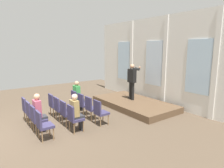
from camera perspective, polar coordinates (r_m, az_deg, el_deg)
ground_plane at (r=7.40m, az=-22.71°, el=-12.51°), size 15.94×15.94×0.00m
rear_partition at (r=10.10m, az=12.56°, el=6.59°), size 8.98×0.14×4.31m
stage_platform at (r=9.49m, az=6.36°, el=-5.79°), size 4.07×2.17×0.28m
speaker at (r=9.50m, az=5.93°, el=1.43°), size 0.50×0.69×1.76m
mic_stand at (r=10.06m, az=5.38°, el=-2.03°), size 0.28×0.28×1.55m
chair_r0_c0 at (r=8.78m, az=-10.47°, el=-4.56°), size 0.46×0.44×0.94m
audience_r0_c0 at (r=8.76m, az=-10.05°, el=-3.07°), size 0.36×0.39×1.38m
chair_r0_c1 at (r=8.22m, az=-8.49°, el=-5.55°), size 0.46×0.44×0.94m
chair_r0_c2 at (r=7.67m, az=-6.22°, el=-6.67°), size 0.46×0.44×0.94m
chair_r0_c3 at (r=7.14m, az=-3.59°, el=-7.94°), size 0.46×0.44×0.94m
chair_r1_c0 at (r=8.41m, az=-16.80°, el=-5.52°), size 0.46×0.44×0.94m
chair_r1_c1 at (r=7.82m, az=-15.21°, el=-6.64°), size 0.46×0.44×0.94m
chair_r1_c2 at (r=7.24m, az=-13.34°, el=-7.94°), size 0.46×0.44×0.94m
chair_r1_c3 at (r=6.68m, az=-11.14°, el=-9.45°), size 0.46×0.44×0.94m
audience_r1_c3 at (r=6.65m, az=-10.56°, el=-7.75°), size 0.36×0.39×1.31m
chair_r2_c0 at (r=8.15m, az=-23.65°, el=-6.47°), size 0.46×0.44×0.94m
chair_r2_c1 at (r=7.54m, az=-22.56°, el=-7.73°), size 0.46×0.44×0.94m
chair_r2_c2 at (r=6.94m, az=-21.26°, el=-9.20°), size 0.46×0.44×0.94m
audience_r2_c2 at (r=6.90m, az=-20.73°, el=-7.49°), size 0.36×0.39×1.34m
chair_r2_c3 at (r=6.35m, az=-19.71°, el=-10.95°), size 0.46×0.44×0.94m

